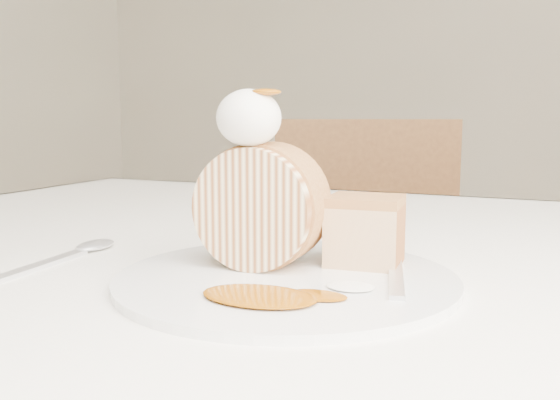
% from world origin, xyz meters
% --- Properties ---
extents(table, '(1.40, 0.90, 0.75)m').
position_xyz_m(table, '(0.00, 0.20, 0.66)').
color(table, white).
rests_on(table, ground).
extents(chair_far, '(0.54, 0.54, 0.88)m').
position_xyz_m(chair_far, '(-0.25, 1.03, 0.50)').
color(chair_far, brown).
rests_on(chair_far, ground).
extents(plate, '(0.31, 0.31, 0.01)m').
position_xyz_m(plate, '(-0.02, 0.03, 0.75)').
color(plate, white).
rests_on(plate, table).
extents(roulade_slice, '(0.11, 0.06, 0.10)m').
position_xyz_m(roulade_slice, '(-0.05, 0.05, 0.81)').
color(roulade_slice, beige).
rests_on(roulade_slice, plate).
extents(cake_chunk, '(0.07, 0.06, 0.05)m').
position_xyz_m(cake_chunk, '(0.03, 0.09, 0.78)').
color(cake_chunk, '#A97240').
rests_on(cake_chunk, plate).
extents(whipped_cream, '(0.05, 0.05, 0.05)m').
position_xyz_m(whipped_cream, '(-0.06, 0.03, 0.89)').
color(whipped_cream, white).
rests_on(whipped_cream, roulade_slice).
extents(caramel_drizzle, '(0.03, 0.02, 0.01)m').
position_xyz_m(caramel_drizzle, '(-0.04, 0.03, 0.91)').
color(caramel_drizzle, '#8F4805').
rests_on(caramel_drizzle, whipped_cream).
extents(caramel_pool, '(0.09, 0.06, 0.00)m').
position_xyz_m(caramel_pool, '(-0.01, -0.04, 0.76)').
color(caramel_pool, '#8F4805').
rests_on(caramel_pool, plate).
extents(fork, '(0.06, 0.17, 0.00)m').
position_xyz_m(fork, '(0.07, 0.05, 0.76)').
color(fork, silver).
rests_on(fork, plate).
extents(spoon, '(0.04, 0.18, 0.00)m').
position_xyz_m(spoon, '(-0.24, -0.03, 0.75)').
color(spoon, silver).
rests_on(spoon, table).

